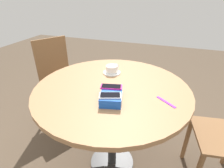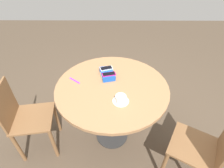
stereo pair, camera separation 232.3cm
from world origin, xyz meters
name	(u,v)px [view 1 (the left image)]	position (x,y,z in m)	size (l,w,h in m)	color
ground_plane	(112,162)	(0.00, 0.00, 0.00)	(8.00, 8.00, 0.00)	brown
round_table	(112,99)	(0.00, 0.00, 0.68)	(1.06, 1.06, 0.78)	#2D2D2D
phone_box	(111,96)	(-0.15, -0.05, 0.81)	(0.22, 0.17, 0.05)	blue
phone_white	(110,96)	(-0.20, -0.06, 0.84)	(0.10, 0.14, 0.01)	silver
phone_magenta	(111,87)	(-0.10, -0.03, 0.84)	(0.09, 0.14, 0.01)	#D11975
saucer	(112,73)	(0.21, 0.07, 0.79)	(0.14, 0.14, 0.01)	white
coffee_cup	(112,69)	(0.21, 0.07, 0.82)	(0.12, 0.09, 0.06)	white
lanyard_strap	(166,102)	(-0.07, -0.36, 0.78)	(0.14, 0.02, 0.00)	purple
chair_far_side	(60,81)	(0.45, 0.77, 0.48)	(0.52, 0.52, 0.93)	brown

